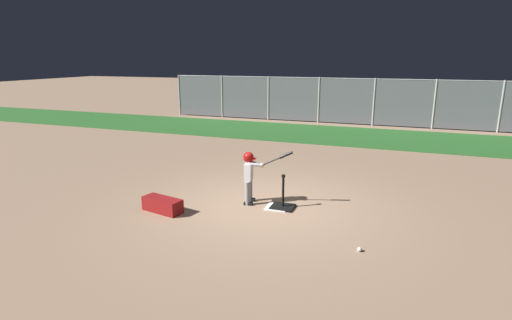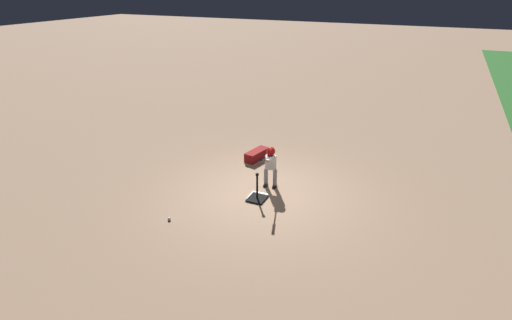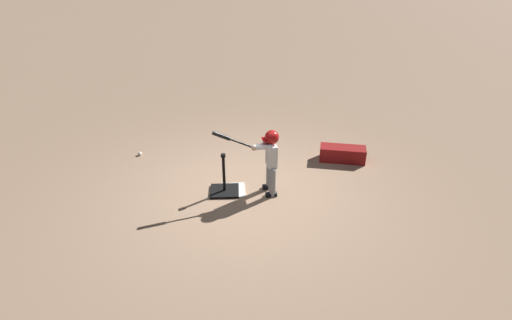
% 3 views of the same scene
% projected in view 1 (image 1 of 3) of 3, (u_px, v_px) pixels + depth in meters
% --- Properties ---
extents(ground_plane, '(90.00, 90.00, 0.00)m').
position_uv_depth(ground_plane, '(268.00, 206.00, 8.25)').
color(ground_plane, '#93755B').
extents(grass_outfield_strip, '(56.00, 4.04, 0.02)m').
position_uv_depth(grass_outfield_strip, '(334.00, 135.00, 15.74)').
color(grass_outfield_strip, '#286026').
rests_on(grass_outfield_strip, ground_plane).
extents(backstop_fence, '(17.34, 0.08, 2.10)m').
position_uv_depth(backstop_fence, '(346.00, 100.00, 18.06)').
color(backstop_fence, '#9E9EA3').
rests_on(backstop_fence, ground_plane).
extents(home_plate, '(0.46, 0.46, 0.02)m').
position_uv_depth(home_plate, '(277.00, 207.00, 8.15)').
color(home_plate, white).
rests_on(home_plate, ground_plane).
extents(batting_tee, '(0.47, 0.42, 0.70)m').
position_uv_depth(batting_tee, '(283.00, 204.00, 8.13)').
color(batting_tee, black).
rests_on(batting_tee, ground_plane).
extents(batter_child, '(1.02, 0.36, 1.17)m').
position_uv_depth(batter_child, '(250.00, 171.00, 8.24)').
color(batter_child, gray).
rests_on(batter_child, ground_plane).
extents(baseball, '(0.07, 0.07, 0.07)m').
position_uv_depth(baseball, '(360.00, 249.00, 6.31)').
color(baseball, white).
rests_on(baseball, ground_plane).
extents(bleachers_right_center, '(2.74, 1.83, 1.00)m').
position_uv_depth(bleachers_right_center, '(214.00, 104.00, 21.73)').
color(bleachers_right_center, gray).
rests_on(bleachers_right_center, ground_plane).
extents(bleachers_left_center, '(3.25, 2.02, 1.00)m').
position_uv_depth(bleachers_left_center, '(353.00, 110.00, 19.21)').
color(bleachers_left_center, gray).
rests_on(bleachers_left_center, ground_plane).
extents(equipment_bag, '(0.89, 0.49, 0.28)m').
position_uv_depth(equipment_bag, '(163.00, 205.00, 7.92)').
color(equipment_bag, maroon).
rests_on(equipment_bag, ground_plane).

